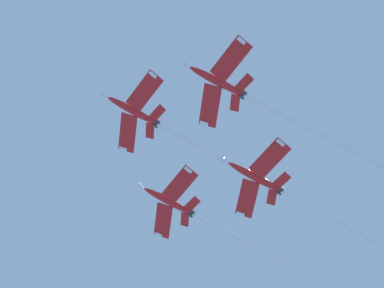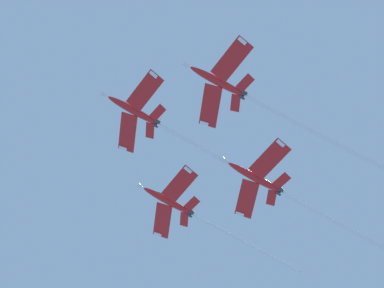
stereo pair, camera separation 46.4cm
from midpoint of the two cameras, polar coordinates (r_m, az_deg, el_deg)
name	(u,v)px [view 1 (the left image)]	position (r m, az deg, el deg)	size (l,w,h in m)	color
jet_lead	(157,124)	(119.34, -3.33, 2.00)	(25.91, 31.40, 13.73)	red
jet_left_wing	(252,99)	(111.09, 6.11, 4.43)	(29.13, 34.88, 16.61)	red
jet_right_wing	(185,210)	(125.55, -0.54, -6.57)	(26.42, 31.32, 13.53)	red
jet_slot	(277,189)	(117.45, 8.51, -4.41)	(24.94, 29.93, 13.27)	red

